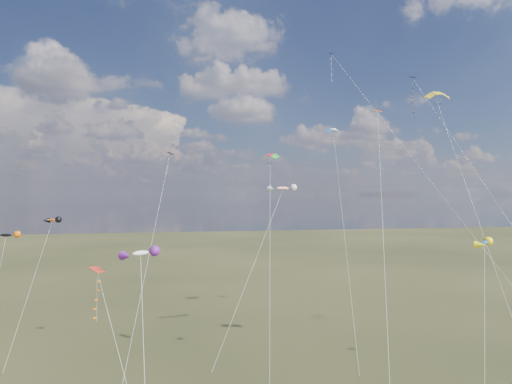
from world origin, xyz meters
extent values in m
cube|color=black|center=(27.82, 32.48, 37.01)|extent=(1.31, 1.29, 0.34)
cylinder|color=silver|center=(31.64, 19.65, 18.51)|extent=(7.67, 25.69, 37.03)
cube|color=#081448|center=(15.52, 35.29, 40.83)|extent=(0.96, 0.96, 0.28)
cylinder|color=silver|center=(23.44, 20.61, 20.42)|extent=(15.86, 29.38, 40.85)
cube|color=black|center=(-9.44, 24.38, 23.77)|extent=(1.01, 1.02, 0.34)
cylinder|color=silver|center=(-11.78, 17.12, 11.88)|extent=(4.70, 14.55, 23.78)
cube|color=#AB2216|center=(-15.72, 8.50, 12.32)|extent=(1.29, 1.34, 0.50)
cylinder|color=silver|center=(-13.51, 4.67, 6.16)|extent=(4.46, 7.69, 12.33)
cube|color=#EF530C|center=(12.62, 13.65, 27.82)|extent=(0.79, 0.76, 0.26)
cylinder|color=silver|center=(8.52, 4.21, 13.91)|extent=(8.23, 18.92, 27.84)
cylinder|color=silver|center=(20.14, 6.61, 15.41)|extent=(3.49, 20.22, 30.83)
cylinder|color=silver|center=(12.89, 23.84, 14.57)|extent=(6.89, 25.02, 29.16)
cube|color=#332316|center=(9.46, 11.35, 0.06)|extent=(0.10, 0.10, 0.12)
cylinder|color=silver|center=(0.14, 11.67, 11.65)|extent=(3.40, 14.34, 23.31)
ellipsoid|color=black|center=(-29.35, 29.16, 13.68)|extent=(3.10, 1.38, 0.95)
ellipsoid|color=#DC5312|center=(-23.60, 27.34, 15.60)|extent=(2.54, 2.35, 0.86)
cylinder|color=silver|center=(-25.08, 23.24, 7.80)|extent=(2.98, 8.22, 15.61)
cube|color=#332316|center=(-26.55, 19.14, 0.06)|extent=(0.10, 0.10, 0.12)
ellipsoid|color=white|center=(-11.67, -0.02, 14.68)|extent=(2.50, 2.08, 0.81)
cylinder|color=silver|center=(-11.21, -4.11, 7.34)|extent=(0.95, 8.19, 14.69)
ellipsoid|color=#F23E1C|center=(5.93, 28.86, 19.58)|extent=(4.03, 1.99, 1.08)
cylinder|color=silver|center=(0.31, 22.12, 9.79)|extent=(11.28, 13.51, 19.60)
cube|color=#332316|center=(-5.31, 15.38, 0.06)|extent=(0.10, 0.10, 0.12)
ellipsoid|color=#0E4BAD|center=(16.28, 1.49, 14.66)|extent=(2.29, 1.95, 0.80)
cylinder|color=silver|center=(12.82, -2.92, 7.33)|extent=(6.95, 8.85, 14.67)
camera|label=1|loc=(-10.04, -32.24, 18.68)|focal=32.00mm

